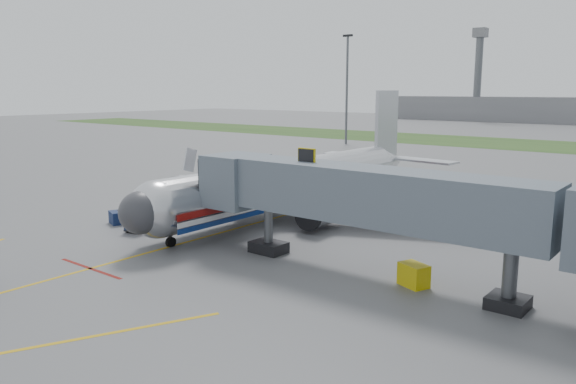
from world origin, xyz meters
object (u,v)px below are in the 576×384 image
Objects in this scene: airliner at (293,182)px; ramp_worker at (212,193)px; baggage_tug at (173,187)px; belt_loader at (136,214)px.

airliner is 22.66× the size of ramp_worker.
ramp_worker is at bearing 0.16° from baggage_tug.
baggage_tug is 11.70m from belt_loader.
baggage_tug is at bearing 125.58° from belt_loader.
ramp_worker is (-1.32, 9.53, 0.23)m from belt_loader.
airliner is at bearing -21.28° from ramp_worker.
airliner reaches higher than ramp_worker.
belt_loader reaches higher than ramp_worker.
belt_loader is 9.62m from ramp_worker.
baggage_tug is 5.49m from ramp_worker.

